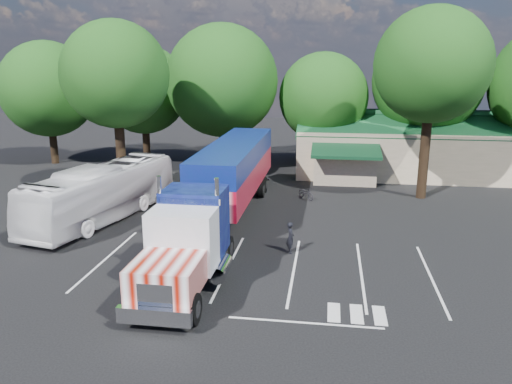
# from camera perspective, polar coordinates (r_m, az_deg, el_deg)

# --- Properties ---
(ground) EXTENTS (120.00, 120.00, 0.00)m
(ground) POSITION_cam_1_polar(r_m,az_deg,el_deg) (30.39, -0.85, -4.01)
(ground) COLOR black
(ground) RESTS_ON ground
(event_hall) EXTENTS (24.20, 14.12, 5.55)m
(event_hall) POSITION_cam_1_polar(r_m,az_deg,el_deg) (47.69, 19.35, 4.81)
(event_hall) COLOR beige
(event_hall) RESTS_ON ground
(tree_row_a) EXTENTS (9.00, 9.00, 11.68)m
(tree_row_a) POSITION_cam_1_polar(r_m,az_deg,el_deg) (52.27, -22.69, 10.79)
(tree_row_a) COLOR black
(tree_row_a) RESTS_ON ground
(tree_row_b) EXTENTS (8.40, 8.40, 11.35)m
(tree_row_b) POSITION_cam_1_polar(r_m,az_deg,el_deg) (49.52, -12.74, 11.36)
(tree_row_b) COLOR black
(tree_row_b) RESTS_ON ground
(tree_row_c) EXTENTS (10.00, 10.00, 13.05)m
(tree_row_c) POSITION_cam_1_polar(r_m,az_deg,el_deg) (45.65, -3.90, 12.55)
(tree_row_c) COLOR black
(tree_row_c) RESTS_ON ground
(tree_row_d) EXTENTS (8.00, 8.00, 10.60)m
(tree_row_d) POSITION_cam_1_polar(r_m,az_deg,el_deg) (46.00, 7.71, 10.66)
(tree_row_d) COLOR black
(tree_row_d) RESTS_ON ground
(tree_row_e) EXTENTS (9.60, 9.60, 12.90)m
(tree_row_e) POSITION_cam_1_polar(r_m,az_deg,el_deg) (47.16, 19.02, 11.93)
(tree_row_e) COLOR black
(tree_row_e) RESTS_ON ground
(tree_near_left) EXTENTS (7.60, 7.60, 12.65)m
(tree_near_left) POSITION_cam_1_polar(r_m,az_deg,el_deg) (37.59, -15.77, 12.76)
(tree_near_left) COLOR black
(tree_near_left) RESTS_ON ground
(tree_near_right) EXTENTS (8.00, 8.00, 13.50)m
(tree_near_right) POSITION_cam_1_polar(r_m,az_deg,el_deg) (37.52, 19.48, 13.47)
(tree_near_right) COLOR black
(tree_near_right) RESTS_ON ground
(semi_truck) EXTENTS (3.82, 23.29, 4.87)m
(semi_truck) POSITION_cam_1_polar(r_m,az_deg,el_deg) (29.85, -3.52, 1.13)
(semi_truck) COLOR black
(semi_truck) RESTS_ON ground
(woman) EXTENTS (0.56, 0.70, 1.68)m
(woman) POSITION_cam_1_polar(r_m,az_deg,el_deg) (26.23, 3.97, -5.21)
(woman) COLOR black
(woman) RESTS_ON ground
(bicycle) EXTENTS (1.58, 1.75, 0.92)m
(bicycle) POSITION_cam_1_polar(r_m,az_deg,el_deg) (36.48, 5.74, -0.11)
(bicycle) COLOR black
(bicycle) RESTS_ON ground
(tour_bus) EXTENTS (5.53, 12.81, 3.48)m
(tour_bus) POSITION_cam_1_polar(r_m,az_deg,el_deg) (32.88, -17.11, -0.06)
(tour_bus) COLOR silver
(tour_bus) RESTS_ON ground
(silver_sedan) EXTENTS (5.02, 2.52, 1.58)m
(silver_sedan) POSITION_cam_1_polar(r_m,az_deg,el_deg) (43.76, 16.27, 2.32)
(silver_sedan) COLOR #929499
(silver_sedan) RESTS_ON ground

